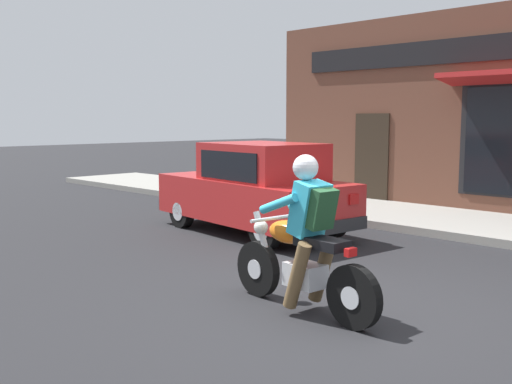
% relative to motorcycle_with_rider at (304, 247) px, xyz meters
% --- Properties ---
extents(ground_plane, '(80.00, 80.00, 0.00)m').
position_rel_motorcycle_with_rider_xyz_m(ground_plane, '(0.30, -0.41, -0.68)').
color(ground_plane, black).
extents(sidewalk_curb, '(2.60, 22.00, 0.14)m').
position_rel_motorcycle_with_rider_xyz_m(sidewalk_curb, '(5.76, 2.59, -0.61)').
color(sidewalk_curb, gray).
rests_on(sidewalk_curb, ground).
extents(motorcycle_with_rider, '(0.60, 2.02, 1.62)m').
position_rel_motorcycle_with_rider_xyz_m(motorcycle_with_rider, '(0.00, 0.00, 0.00)').
color(motorcycle_with_rider, black).
rests_on(motorcycle_with_rider, ground).
extents(car_hatchback, '(2.05, 3.94, 1.57)m').
position_rel_motorcycle_with_rider_xyz_m(car_hatchback, '(2.68, 3.36, 0.09)').
color(car_hatchback, black).
rests_on(car_hatchback, ground).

